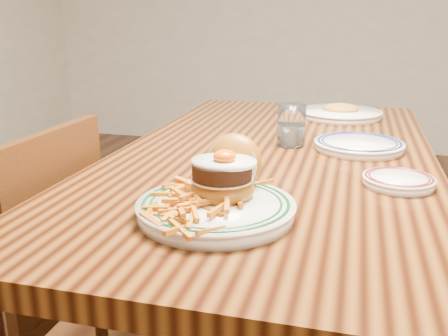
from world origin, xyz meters
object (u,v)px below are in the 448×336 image
(table, at_px, (273,181))
(main_plate, at_px, (219,194))
(chair_left, at_px, (26,277))
(side_plate, at_px, (399,180))

(table, bearing_deg, main_plate, -93.29)
(chair_left, distance_m, main_plate, 0.67)
(table, xyz_separation_m, main_plate, (-0.03, -0.48, 0.13))
(main_plate, xyz_separation_m, side_plate, (0.34, 0.25, -0.03))
(main_plate, bearing_deg, chair_left, 169.53)
(chair_left, xyz_separation_m, main_plate, (0.56, -0.14, 0.33))
(chair_left, height_order, main_plate, main_plate)
(table, relative_size, chair_left, 1.87)
(chair_left, bearing_deg, side_plate, 8.08)
(main_plate, relative_size, side_plate, 1.98)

